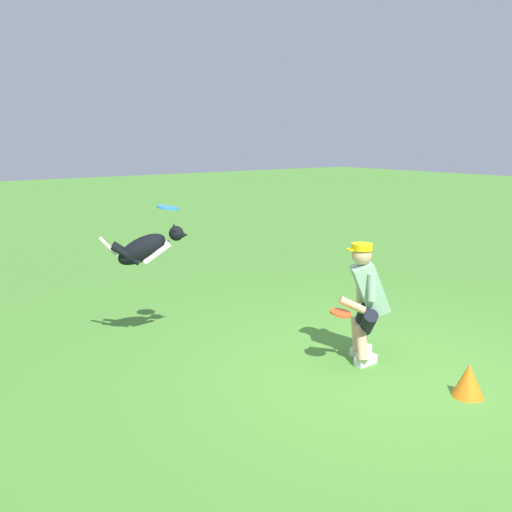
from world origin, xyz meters
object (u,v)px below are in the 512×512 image
object	(u,v)px
frisbee_held	(341,313)
frisbee_flying	(168,208)
person	(366,298)
dog	(146,248)
training_cone	(468,380)

from	to	relation	value
frisbee_held	frisbee_flying	bearing A→B (deg)	-58.97
person	frisbee_flying	world-z (taller)	frisbee_flying
person	dog	xyz separation A→B (m)	(1.66, -1.83, 0.46)
person	dog	size ratio (longest dim) A/B	1.40
person	training_cone	world-z (taller)	person
dog	frisbee_flying	xyz separation A→B (m)	(-0.23, 0.11, 0.45)
frisbee_flying	frisbee_held	bearing A→B (deg)	121.03
frisbee_flying	dog	bearing A→B (deg)	-26.10
dog	frisbee_held	distance (m)	2.30
frisbee_flying	training_cone	bearing A→B (deg)	117.72
frisbee_held	person	bearing A→B (deg)	-178.65
frisbee_held	training_cone	bearing A→B (deg)	112.55
training_cone	person	bearing A→B (deg)	-84.85
person	frisbee_held	size ratio (longest dim) A/B	5.61
person	training_cone	bearing A→B (deg)	132.15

